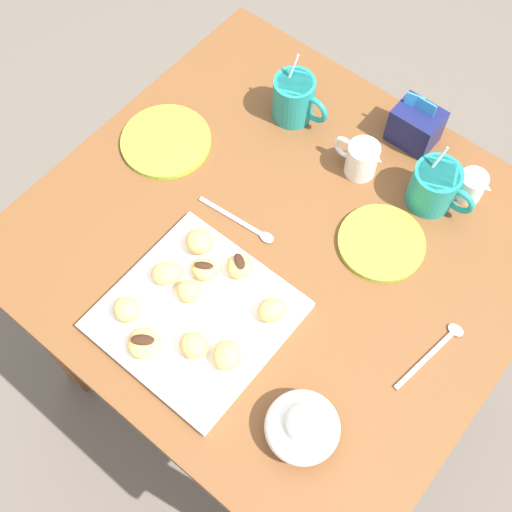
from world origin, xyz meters
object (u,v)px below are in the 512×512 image
cream_pitcher_white (361,158)px  beignet_9 (272,310)px  saucer_lime_right (381,243)px  dining_table (278,273)px  beignet_8 (200,241)px  saucer_lime_left (166,141)px  beignet_1 (190,291)px  beignet_7 (205,270)px  beignet_0 (227,355)px  beignet_5 (194,345)px  sugar_caddy (416,126)px  beignet_2 (240,266)px  coffee_mug_teal_right (435,186)px  ice_cream_bowl (303,426)px  chocolate_sauce_pitcher (471,184)px  beignet_6 (168,273)px  beignet_4 (144,343)px  coffee_mug_teal_left (295,98)px  beignet_3 (127,309)px  pastry_plate_square (197,316)px

cream_pitcher_white → beignet_9: 0.35m
saucer_lime_right → dining_table: bearing=-143.8°
cream_pitcher_white → beignet_9: bearing=-79.8°
dining_table → beignet_8: (-0.10, -0.11, 0.17)m
saucer_lime_left → beignet_1: size_ratio=4.01×
beignet_7 → dining_table: bearing=69.2°
beignet_0 → beignet_5: size_ratio=1.08×
sugar_caddy → beignet_5: size_ratio=2.17×
saucer_lime_left → beignet_2: (0.30, -0.13, 0.03)m
saucer_lime_right → beignet_1: 0.36m
saucer_lime_right → beignet_7: bearing=-128.7°
coffee_mug_teal_right → beignet_5: bearing=-105.5°
saucer_lime_left → beignet_9: 0.43m
ice_cream_bowl → beignet_0: size_ratio=2.22×
chocolate_sauce_pitcher → saucer_lime_right: size_ratio=0.58×
beignet_5 → beignet_6: (-0.12, 0.07, -0.00)m
cream_pitcher_white → beignet_1: bearing=-99.6°
beignet_8 → ice_cream_bowl: bearing=-23.1°
sugar_caddy → beignet_4: 0.66m
dining_table → beignet_6: (-0.10, -0.19, 0.17)m
coffee_mug_teal_left → cream_pitcher_white: (0.18, -0.03, -0.01)m
sugar_caddy → beignet_8: sugar_caddy is taller
dining_table → beignet_7: size_ratio=18.55×
cream_pitcher_white → beignet_9: (0.06, -0.34, -0.01)m
sugar_caddy → beignet_0: size_ratio=2.01×
beignet_1 → beignet_4: (0.01, -0.12, -0.00)m
beignet_3 → cream_pitcher_white: bearing=75.8°
beignet_1 → beignet_3: size_ratio=0.91×
beignet_7 → beignet_5: bearing=-55.4°
beignet_0 → pastry_plate_square: bearing=164.0°
pastry_plate_square → saucer_lime_right: (0.16, 0.32, -0.00)m
beignet_1 → beignet_7: bearing=99.1°
beignet_5 → beignet_7: bearing=124.6°
beignet_9 → saucer_lime_right: bearing=75.2°
beignet_3 → saucer_lime_left: bearing=123.5°
beignet_1 → beignet_4: size_ratio=0.80×
saucer_lime_right → beignet_3: size_ratio=3.26×
saucer_lime_left → beignet_7: (0.26, -0.17, 0.03)m
cream_pitcher_white → beignet_1: size_ratio=2.36×
pastry_plate_square → sugar_caddy: 0.56m
sugar_caddy → beignet_1: bearing=-101.2°
beignet_5 → pastry_plate_square: bearing=130.3°
coffee_mug_teal_right → beignet_7: (-0.22, -0.39, -0.02)m
saucer_lime_right → beignet_5: 0.39m
dining_table → beignet_5: beignet_5 is taller
chocolate_sauce_pitcher → cream_pitcher_white: bearing=-155.6°
chocolate_sauce_pitcher → ice_cream_bowl: bearing=-86.9°
coffee_mug_teal_left → sugar_caddy: coffee_mug_teal_left is taller
saucer_lime_right → beignet_0: (-0.07, -0.34, 0.03)m
saucer_lime_right → coffee_mug_teal_left: bearing=156.2°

